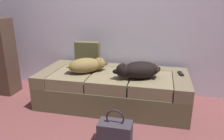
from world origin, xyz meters
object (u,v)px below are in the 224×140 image
object	(u,v)px
throw_pillow	(88,54)
handbag	(115,133)
couch	(113,88)
dog_tan	(87,65)
dog_dark	(137,70)
tv_remote	(181,74)

from	to	relation	value
throw_pillow	handbag	size ratio (longest dim) A/B	0.90
couch	dog_tan	distance (m)	0.46
couch	dog_dark	size ratio (longest dim) A/B	3.29
tv_remote	dog_dark	bearing A→B (deg)	-164.11
handbag	couch	bearing A→B (deg)	104.11
couch	handbag	xyz separation A→B (m)	(0.21, -0.84, -0.10)
throw_pillow	couch	bearing A→B (deg)	-28.24
dog_tan	handbag	world-z (taller)	dog_tan
tv_remote	handbag	distance (m)	1.20
couch	dog_tan	bearing A→B (deg)	-168.68
couch	tv_remote	world-z (taller)	tv_remote
couch	dog_tan	xyz separation A→B (m)	(-0.32, -0.06, 0.32)
dog_dark	throw_pillow	bearing A→B (deg)	153.88
dog_dark	dog_tan	bearing A→B (deg)	173.18
couch	dog_dark	distance (m)	0.49
throw_pillow	dog_tan	bearing A→B (deg)	-72.11
dog_dark	handbag	world-z (taller)	dog_dark
dog_tan	tv_remote	distance (m)	1.19
dog_tan	tv_remote	bearing A→B (deg)	8.86
dog_dark	couch	bearing A→B (deg)	156.65
couch	dog_dark	bearing A→B (deg)	-23.35
dog_dark	throw_pillow	distance (m)	0.83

